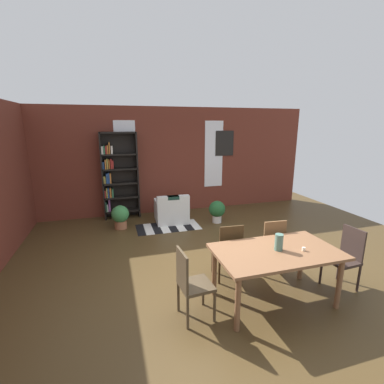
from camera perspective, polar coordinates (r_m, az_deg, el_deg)
ground_plane at (r=4.79m, az=6.06°, el=-16.83°), size 9.61×9.61×0.00m
back_wall_brick at (r=7.78m, az=-4.33°, el=6.56°), size 8.13×0.12×2.92m
window_pane_0 at (r=7.53m, az=-13.61°, el=7.09°), size 0.55×0.02×1.90m
window_pane_1 at (r=8.06m, az=4.54°, el=7.84°), size 0.55×0.02×1.90m
dining_table at (r=4.01m, az=17.11°, el=-12.69°), size 1.69×0.97×0.78m
vase_on_table at (r=3.94m, az=17.66°, el=-9.94°), size 0.11×0.11×0.23m
tealight_candle_0 at (r=4.06m, az=22.25°, el=-10.96°), size 0.04×0.04×0.05m
dining_chair_far_right at (r=4.81m, az=16.06°, el=-10.35°), size 0.43×0.43×0.95m
dining_chair_head_left at (r=3.62m, az=-0.29°, el=-18.29°), size 0.43×0.43×0.95m
dining_chair_head_right at (r=4.82m, az=29.37°, el=-11.57°), size 0.42×0.42×0.95m
dining_chair_far_left at (r=4.47m, az=7.60°, el=-11.82°), size 0.42×0.42×0.95m
bookshelf_tall at (r=7.42m, az=-15.22°, el=3.42°), size 0.93×0.29×2.27m
armchair_white at (r=7.08m, az=-4.30°, el=-3.99°), size 0.83×0.83×0.75m
potted_plant_by_shelf at (r=7.01m, az=5.25°, el=-3.79°), size 0.42×0.42×0.56m
potted_plant_corner at (r=6.80m, az=-14.73°, el=-4.85°), size 0.42×0.42×0.57m
striped_rug at (r=6.78m, az=-5.00°, el=-7.26°), size 1.53×0.75×0.01m
framed_picture at (r=8.15m, az=6.78°, el=10.06°), size 0.56×0.03×0.72m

